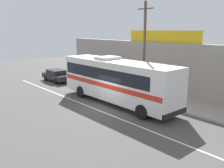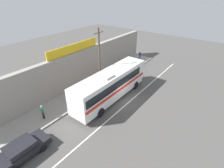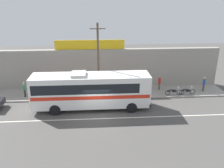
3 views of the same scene
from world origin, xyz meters
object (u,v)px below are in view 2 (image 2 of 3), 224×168
motorcycle_orange (133,66)px  pedestrian_far_left (121,63)px  parked_car (22,149)px  pedestrian_by_curb (140,55)px  pedestrian_far_right (42,111)px  intercity_bus (111,84)px  utility_pole (100,60)px  motorcycle_black (137,63)px

motorcycle_orange → pedestrian_far_left: pedestrian_far_left is taller
parked_car → motorcycle_orange: (20.34, 1.87, -0.17)m
pedestrian_by_curb → pedestrian_far_right: (-20.54, -0.16, -0.04)m
parked_car → pedestrian_far_left: 19.44m
intercity_bus → pedestrian_far_right: 8.06m
parked_car → utility_pole: 12.56m
intercity_bus → motorcycle_black: intercity_bus is taller
pedestrian_far_right → pedestrian_far_left: 15.46m
pedestrian_by_curb → pedestrian_far_right: pedestrian_by_curb is taller
utility_pole → motorcycle_black: 10.70m
intercity_bus → motorcycle_orange: (9.31, 2.46, -1.50)m
utility_pole → pedestrian_by_curb: size_ratio=4.69×
motorcycle_black → pedestrian_far_left: pedestrian_far_left is taller
utility_pole → pedestrian_far_left: (7.22, 1.68, -3.18)m
motorcycle_orange → pedestrian_far_left: (-1.22, 1.60, 0.57)m
intercity_bus → pedestrian_far_right: intercity_bus is taller
utility_pole → pedestrian_far_left: utility_pole is taller
utility_pole → pedestrian_by_curb: 12.75m
pedestrian_by_curb → pedestrian_far_left: 5.15m
intercity_bus → utility_pole: size_ratio=1.42×
motorcycle_orange → pedestrian_far_left: 2.10m
motorcycle_orange → motorcycle_black: same height
motorcycle_orange → pedestrian_far_left: bearing=127.3°
utility_pole → pedestrian_far_right: (-8.22, 0.78, -3.21)m
parked_car → intercity_bus: bearing=-3.0°
pedestrian_far_right → motorcycle_orange: bearing=-2.4°
parked_car → motorcycle_orange: size_ratio=2.19×
pedestrian_far_left → motorcycle_orange: bearing=-52.7°
intercity_bus → parked_car: size_ratio=2.68×
parked_car → motorcycle_black: 22.01m
intercity_bus → pedestrian_by_curb: (13.18, 3.32, -0.92)m
utility_pole → pedestrian_far_right: bearing=174.6°
parked_car → utility_pole: utility_pole is taller
parked_car → pedestrian_far_left: (19.12, 3.47, 0.40)m
motorcycle_orange → pedestrian_far_left: size_ratio=1.14×
intercity_bus → parked_car: intercity_bus is taller
pedestrian_by_curb → motorcycle_black: bearing=-159.8°
utility_pole → pedestrian_by_curb: bearing=4.4°
parked_car → motorcycle_black: parked_car is taller
parked_car → pedestrian_by_curb: size_ratio=2.48×
utility_pole → pedestrian_far_left: size_ratio=4.72×
pedestrian_far_right → parked_car: bearing=-145.0°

